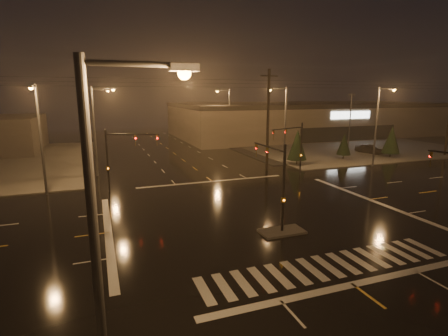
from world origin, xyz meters
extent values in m
plane|color=black|center=(0.00, 0.00, 0.00)|extent=(140.00, 140.00, 0.00)
cube|color=#46443F|center=(30.00, 30.00, 0.06)|extent=(36.00, 36.00, 0.12)
cube|color=#46443F|center=(0.00, -4.00, 0.07)|extent=(3.00, 1.60, 0.15)
cube|color=beige|center=(0.00, -9.00, 0.01)|extent=(15.00, 2.60, 0.01)
cube|color=beige|center=(0.00, -11.00, 0.01)|extent=(16.00, 0.50, 0.01)
cube|color=beige|center=(0.00, 11.00, 0.01)|extent=(16.00, 0.50, 0.01)
cube|color=black|center=(35.00, 28.00, 0.04)|extent=(50.00, 24.00, 0.08)
cube|color=brown|center=(35.00, 46.00, 3.50)|extent=(60.00, 28.00, 7.00)
cube|color=black|center=(35.00, 46.00, 6.80)|extent=(60.20, 28.20, 0.80)
cube|color=white|center=(35.00, 31.90, 5.20)|extent=(9.00, 0.20, 1.40)
cube|color=black|center=(35.00, 31.95, 1.60)|extent=(22.00, 0.15, 2.80)
cylinder|color=black|center=(0.00, -4.00, 3.00)|extent=(0.18, 0.18, 6.00)
cylinder|color=black|center=(0.00, -1.75, 5.50)|extent=(0.12, 4.50, 0.12)
imported|color=#594707|center=(0.00, 0.27, 5.45)|extent=(0.16, 0.20, 1.00)
cube|color=#594707|center=(0.00, -4.00, 2.30)|extent=(0.25, 0.18, 0.35)
cylinder|color=black|center=(10.50, 10.50, 3.00)|extent=(0.18, 0.18, 6.00)
cylinder|color=black|center=(8.15, 9.64, 5.50)|extent=(4.74, 1.82, 0.12)
imported|color=#594707|center=(6.04, 8.88, 5.45)|extent=(0.24, 0.22, 1.00)
cube|color=#594707|center=(10.50, 10.50, 2.30)|extent=(0.25, 0.18, 0.35)
cylinder|color=black|center=(-10.50, 10.50, 3.00)|extent=(0.18, 0.18, 6.00)
cylinder|color=black|center=(-8.15, 9.64, 5.50)|extent=(4.74, 1.82, 0.12)
imported|color=#594707|center=(-6.04, 8.88, 5.45)|extent=(0.24, 0.22, 1.00)
cube|color=#594707|center=(-10.50, 10.50, 2.30)|extent=(0.25, 0.18, 0.35)
imported|color=#594707|center=(9.20, -6.93, 5.45)|extent=(0.22, 0.24, 1.00)
cylinder|color=#38383A|center=(-11.50, -15.00, 5.00)|extent=(0.24, 0.24, 10.00)
cylinder|color=#38383A|center=(-10.30, -15.00, 9.80)|extent=(2.40, 0.14, 0.14)
cube|color=#38383A|center=(-9.20, -15.00, 9.75)|extent=(0.70, 0.30, 0.18)
sphere|color=#FD9B2D|center=(-9.20, -15.00, 9.62)|extent=(0.32, 0.32, 0.32)
cylinder|color=#38383A|center=(-11.50, 18.00, 5.00)|extent=(0.24, 0.24, 10.00)
cylinder|color=#38383A|center=(-10.30, 18.00, 9.80)|extent=(2.40, 0.14, 0.14)
cube|color=#38383A|center=(-9.20, 18.00, 9.75)|extent=(0.70, 0.30, 0.18)
sphere|color=#FD9B2D|center=(-9.20, 18.00, 9.62)|extent=(0.32, 0.32, 0.32)
cylinder|color=#38383A|center=(-11.50, 34.00, 5.00)|extent=(0.24, 0.24, 10.00)
cylinder|color=#38383A|center=(-10.30, 34.00, 9.80)|extent=(2.40, 0.14, 0.14)
cube|color=#38383A|center=(-9.20, 34.00, 9.75)|extent=(0.70, 0.30, 0.18)
sphere|color=#FD9B2D|center=(-9.20, 34.00, 9.62)|extent=(0.32, 0.32, 0.32)
cylinder|color=#38383A|center=(11.50, 16.00, 5.00)|extent=(0.24, 0.24, 10.00)
cylinder|color=#38383A|center=(10.30, 16.00, 9.80)|extent=(2.40, 0.14, 0.14)
cube|color=#38383A|center=(9.20, 16.00, 9.75)|extent=(0.70, 0.30, 0.18)
sphere|color=#FD9B2D|center=(9.20, 16.00, 9.62)|extent=(0.32, 0.32, 0.32)
cylinder|color=#38383A|center=(11.50, 36.00, 5.00)|extent=(0.24, 0.24, 10.00)
cylinder|color=#38383A|center=(10.30, 36.00, 9.80)|extent=(2.40, 0.14, 0.14)
cube|color=#38383A|center=(9.20, 36.00, 9.75)|extent=(0.70, 0.30, 0.18)
sphere|color=#FD9B2D|center=(9.20, 36.00, 9.62)|extent=(0.32, 0.32, 0.32)
cylinder|color=#38383A|center=(-16.00, 11.50, 5.00)|extent=(0.24, 0.24, 10.00)
cylinder|color=#38383A|center=(-16.00, 10.30, 9.80)|extent=(0.14, 2.40, 0.14)
cube|color=#38383A|center=(-16.00, 9.20, 9.75)|extent=(0.30, 0.70, 0.18)
sphere|color=#FD9B2D|center=(-16.00, 9.20, 9.62)|extent=(0.32, 0.32, 0.32)
cylinder|color=#38383A|center=(22.00, 11.50, 5.00)|extent=(0.24, 0.24, 10.00)
cylinder|color=#38383A|center=(22.00, 10.30, 9.80)|extent=(0.14, 2.40, 0.14)
cube|color=#38383A|center=(22.00, 9.20, 9.75)|extent=(0.30, 0.70, 0.18)
sphere|color=#FD9B2D|center=(22.00, 9.20, 9.62)|extent=(0.32, 0.32, 0.32)
cylinder|color=black|center=(8.00, 14.00, 6.00)|extent=(0.32, 0.32, 12.00)
cube|color=black|center=(8.00, 14.00, 11.20)|extent=(2.20, 0.12, 0.12)
cylinder|color=black|center=(13.28, 15.74, 0.35)|extent=(0.18, 0.18, 0.70)
cone|color=black|center=(13.28, 15.74, 2.67)|extent=(2.52, 2.52, 3.94)
cylinder|color=black|center=(21.59, 16.80, 0.35)|extent=(0.18, 0.18, 0.70)
cone|color=black|center=(21.59, 16.80, 2.23)|extent=(1.95, 1.95, 3.05)
cylinder|color=black|center=(28.91, 15.54, 0.35)|extent=(0.18, 0.18, 0.70)
cone|color=black|center=(28.91, 15.54, 2.66)|extent=(2.51, 2.51, 3.93)
imported|color=black|center=(28.68, 19.46, 0.76)|extent=(2.75, 4.77, 1.53)
camera|label=1|loc=(-11.27, -23.40, 9.13)|focal=28.00mm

